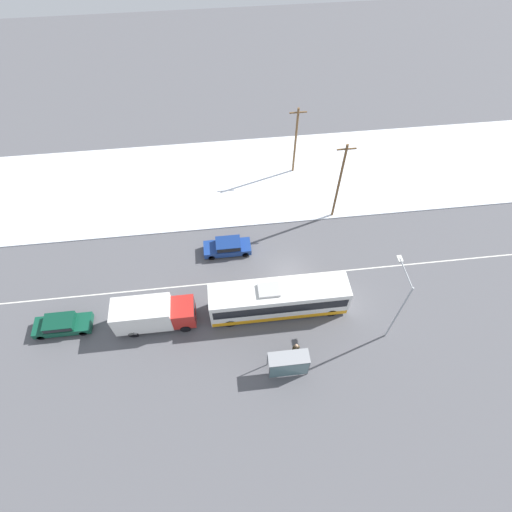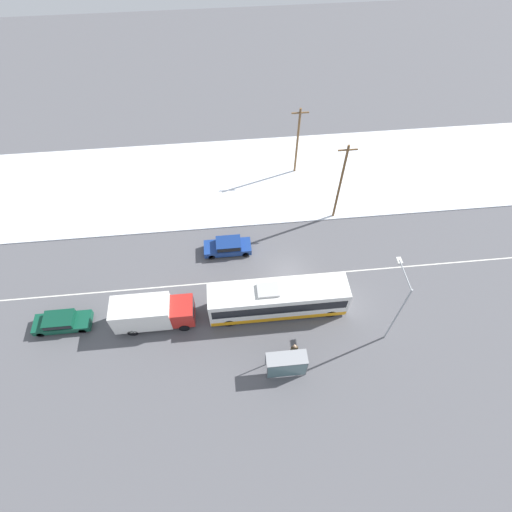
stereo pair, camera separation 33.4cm
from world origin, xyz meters
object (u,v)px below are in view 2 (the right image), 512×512
Objects in this scene: utility_pole_snowlot at (297,141)px; streetlamp at (398,302)px; parked_car_near_truck at (61,321)px; utility_pole_roadside at (340,183)px; sedan_car at (228,246)px; pedestrian_at_stop at (294,349)px; bus_shelter at (287,365)px; city_bus at (278,299)px; box_truck at (151,313)px.

streetlamp is at bearing -78.32° from utility_pole_snowlot.
utility_pole_roadside reaches higher than parked_car_near_truck.
utility_pole_snowlot is (22.99, 17.68, 3.52)m from parked_car_near_truck.
sedan_car is 12.25m from pedestrian_at_stop.
sedan_car is 1.44× the size of bus_shelter.
utility_pole_roadside reaches higher than utility_pole_snowlot.
parked_car_near_truck is (-18.57, 0.23, -0.92)m from city_bus.
streetlamp reaches higher than bus_shelter.
bus_shelter is (-0.07, -5.86, -0.02)m from city_bus.
streetlamp is 21.35m from utility_pole_snowlot.
box_truck is 0.88× the size of streetlamp.
city_bus is 1.56× the size of streetlamp.
streetlamp is at bearing -84.22° from utility_pole_roadside.
box_truck reaches higher than parked_car_near_truck.
pedestrian_at_stop is 8.92m from streetlamp.
city_bus is at bearing -125.02° from utility_pole_roadside.
utility_pole_roadside is (-1.37, 13.52, -0.08)m from streetlamp.
utility_pole_snowlot is at bearing 50.04° from box_truck.
city_bus reaches higher than bus_shelter.
pedestrian_at_stop is at bearing -170.59° from streetlamp.
bus_shelter is (18.50, -6.08, 0.90)m from parked_car_near_truck.
parked_car_near_truck is at bearing -142.44° from utility_pole_snowlot.
city_bus is 18.59m from parked_car_near_truck.
box_truck is 23.75m from utility_pole_snowlot.
bus_shelter reaches higher than pedestrian_at_stop.
pedestrian_at_stop is at bearing -13.19° from parked_car_near_truck.
utility_pole_snowlot is at bearing 76.14° from city_bus.
sedan_car is 13.43m from bus_shelter.
utility_pole_roadside is at bearing 30.60° from box_truck.
streetlamp reaches higher than box_truck.
city_bus is at bearing 119.43° from sedan_car.
streetlamp is (19.48, -2.81, 3.19)m from box_truck.
utility_pole_roadside reaches higher than streetlamp.
box_truck is 19.94m from streetlamp.
bus_shelter is at bearing -18.20° from parked_car_near_truck.
box_truck reaches higher than pedestrian_at_stop.
city_bus is 3.73× the size of bus_shelter.
box_truck is 1.47× the size of sedan_car.
streetlamp is (8.74, -3.00, 3.16)m from city_bus.
sedan_car is 0.96× the size of parked_car_near_truck.
box_truck is at bearing -3.03° from parked_car_near_truck.
utility_pole_roadside is (25.94, 10.30, 4.00)m from parked_car_near_truck.
parked_car_near_truck is at bearing 166.81° from pedestrian_at_stop.
parked_car_near_truck is at bearing 176.97° from box_truck.
sedan_car is 12.50m from utility_pole_roadside.
box_truck is at bearing 160.33° from pedestrian_at_stop.
utility_pole_snowlot reaches higher than parked_car_near_truck.
city_bus is 13.21m from utility_pole_roadside.
utility_pole_snowlot reaches higher than bus_shelter.
utility_pole_roadside is at bearing -162.59° from sedan_car.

